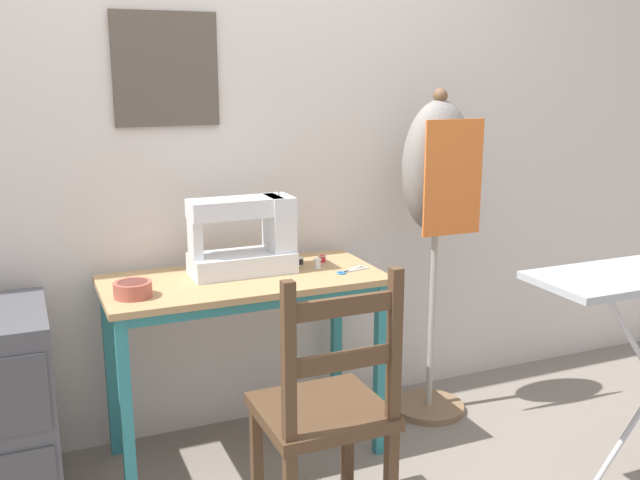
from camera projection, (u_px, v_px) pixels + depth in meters
The scene contains 10 objects.
wall_back at pixel (216, 128), 2.86m from camera, with size 10.00×0.07×2.55m.
sewing_table at pixel (245, 304), 2.71m from camera, with size 1.05×0.50×0.74m.
sewing_machine at pixel (248, 238), 2.73m from camera, with size 0.41×0.19×0.32m.
fabric_bowl at pixel (133, 289), 2.46m from camera, with size 0.13×0.13×0.05m.
scissors at pixel (348, 271), 2.77m from camera, with size 0.15×0.08×0.01m.
thread_spool_near_machine at pixel (299, 261), 2.87m from camera, with size 0.04×0.04×0.03m.
thread_spool_mid_table at pixel (318, 264), 2.81m from camera, with size 0.03×0.03×0.04m.
thread_spool_far_edge at pixel (322, 259), 2.89m from camera, with size 0.03×0.03×0.03m.
wooden_chair at pixel (325, 413), 2.25m from camera, with size 0.40×0.38×0.94m.
dress_form at pixel (437, 187), 2.99m from camera, with size 0.32×0.32×1.43m.
Camera 1 is at (-0.75, -2.25, 1.50)m, focal length 40.00 mm.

